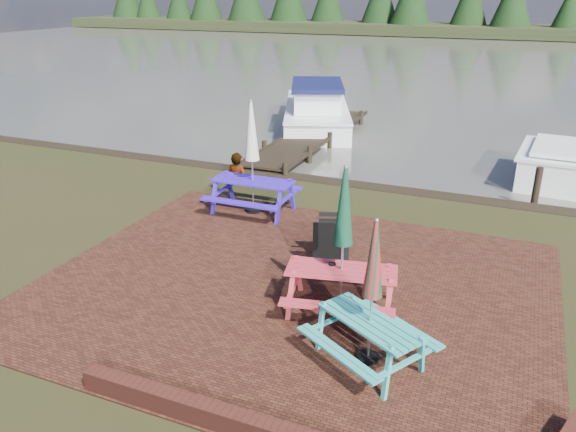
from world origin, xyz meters
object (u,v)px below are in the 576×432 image
(picnic_table_blue, at_px, (253,175))
(boat_jetty, at_px, (316,112))
(picnic_table_teal, at_px, (371,315))
(chalkboard, at_px, (331,240))
(jetty, at_px, (311,136))
(picnic_table_red, at_px, (342,263))
(person, at_px, (237,153))

(picnic_table_blue, relative_size, boat_jetty, 0.36)
(picnic_table_teal, xyz_separation_m, chalkboard, (-1.51, 2.77, -0.27))
(jetty, bearing_deg, picnic_table_blue, -80.45)
(picnic_table_blue, bearing_deg, picnic_table_red, -46.86)
(picnic_table_teal, height_order, chalkboard, picnic_table_teal)
(picnic_table_blue, bearing_deg, person, 126.85)
(person, bearing_deg, picnic_table_blue, 133.84)
(picnic_table_teal, distance_m, picnic_table_red, 1.43)
(boat_jetty, relative_size, person, 4.31)
(boat_jetty, bearing_deg, picnic_table_blue, -99.53)
(picnic_table_blue, bearing_deg, chalkboard, -36.40)
(jetty, xyz_separation_m, boat_jetty, (-0.78, 2.68, 0.30))
(picnic_table_teal, bearing_deg, chalkboard, 149.68)
(picnic_table_red, distance_m, chalkboard, 1.77)
(picnic_table_blue, distance_m, chalkboard, 3.24)
(picnic_table_teal, xyz_separation_m, picnic_table_red, (-0.80, 1.18, 0.10))
(chalkboard, relative_size, boat_jetty, 0.13)
(jetty, xyz_separation_m, person, (-0.13, -5.47, 0.76))
(jetty, bearing_deg, boat_jetty, 106.25)
(chalkboard, height_order, boat_jetty, boat_jetty)
(picnic_table_blue, bearing_deg, boat_jetty, 100.76)
(chalkboard, height_order, person, person)
(picnic_table_red, xyz_separation_m, boat_jetty, (-5.31, 13.36, -0.46))
(picnic_table_red, distance_m, person, 6.99)
(jetty, bearing_deg, chalkboard, -67.21)
(picnic_table_red, bearing_deg, jetty, 101.33)
(person, bearing_deg, chalkboard, 143.77)
(chalkboard, relative_size, jetty, 0.11)
(picnic_table_teal, bearing_deg, person, 161.54)
(person, bearing_deg, picnic_table_red, 138.15)
(picnic_table_red, height_order, chalkboard, picnic_table_red)
(jetty, bearing_deg, picnic_table_teal, -65.80)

